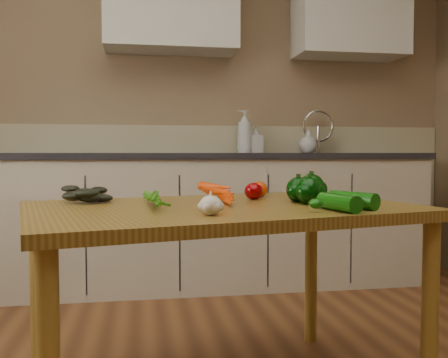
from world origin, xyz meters
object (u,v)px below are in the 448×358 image
soap_bottle_b (256,140)px  tomato_c (300,190)px  pepper_a (298,190)px  pepper_b (311,188)px  soap_bottle_c (308,141)px  zucchini_b (339,203)px  tomato_b (259,189)px  soap_bottle_a (245,132)px  table (222,227)px  carrot_bunch (200,195)px  leafy_greens (84,190)px  pepper_c (309,191)px  tomato_a (254,191)px  garlic_bulb (211,205)px  zucchini_a (353,200)px

soap_bottle_b → tomato_c: bearing=78.0°
pepper_a → pepper_b: 0.06m
soap_bottle_c → zucchini_b: bearing=-89.1°
soap_bottle_b → tomato_b: (-0.34, -1.49, -0.25)m
soap_bottle_a → zucchini_b: (-0.12, -2.02, -0.31)m
table → zucchini_b: 0.43m
carrot_bunch → leafy_greens: bearing=147.6°
pepper_c → zucchini_b: 0.23m
tomato_a → tomato_c: tomato_c is taller
garlic_bulb → pepper_c: pepper_c is taller
table → soap_bottle_c: soap_bottle_c is taller
leafy_greens → zucchini_a: leafy_greens is taller
soap_bottle_a → pepper_c: 1.82m
carrot_bunch → zucchini_a: bearing=-36.7°
zucchini_b → garlic_bulb: bearing=-175.1°
pepper_c → zucchini_b: (0.02, -0.23, -0.02)m
garlic_bulb → pepper_c: 0.48m
soap_bottle_b → zucchini_b: soap_bottle_b is taller
soap_bottle_b → pepper_b: 1.71m
garlic_bulb → tomato_a: tomato_a is taller
garlic_bulb → zucchini_b: (0.42, 0.04, -0.00)m
carrot_bunch → tomato_a: bearing=20.2°
pepper_c → soap_bottle_c: bearing=71.0°
garlic_bulb → pepper_c: bearing=33.7°
leafy_greens → pepper_c: bearing=-14.0°
soap_bottle_b → zucchini_a: (-0.13, -1.95, -0.25)m
pepper_c → zucchini_a: pepper_c is taller
soap_bottle_c → tomato_a: size_ratio=2.27×
soap_bottle_b → pepper_c: (-0.22, -1.79, -0.23)m
table → tomato_b: size_ratio=20.52×
soap_bottle_a → pepper_c: (-0.14, -1.79, -0.29)m
soap_bottle_b → zucchini_a: bearing=81.1°
carrot_bunch → tomato_a: 0.28m
leafy_greens → tomato_c: 0.85m
soap_bottle_a → pepper_b: (-0.09, -1.69, -0.29)m
zucchini_b → soap_bottle_a: bearing=86.6°
soap_bottle_a → soap_bottle_b: size_ratio=1.61×
garlic_bulb → pepper_c: size_ratio=0.72×
tomato_b → soap_bottle_b: bearing=77.3°
garlic_bulb → zucchini_b: garlic_bulb is taller
zucchini_b → pepper_a: bearing=96.4°
zucchini_a → soap_bottle_b: bearing=86.3°
table → leafy_greens: bearing=146.6°
soap_bottle_a → pepper_c: size_ratio=3.16×
garlic_bulb → soap_bottle_b: bearing=73.2°
carrot_bunch → tomato_c: 0.46m
carrot_bunch → pepper_c: (0.39, -0.05, 0.02)m
tomato_c → soap_bottle_a: bearing=86.3°
carrot_bunch → pepper_c: size_ratio=2.55×
table → tomato_b: tomato_b is taller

